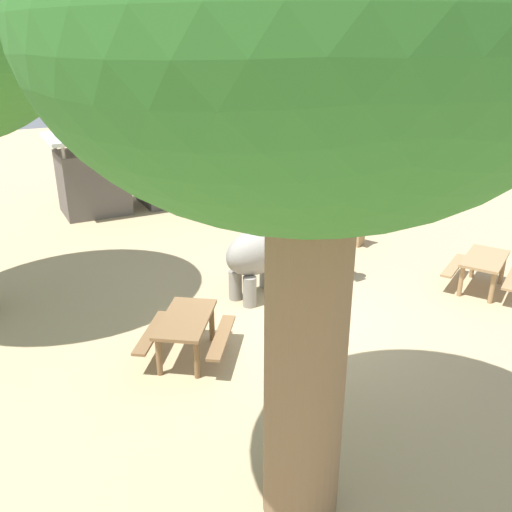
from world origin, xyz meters
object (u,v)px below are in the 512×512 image
at_px(wooden_bench, 345,225).
at_px(elephant, 266,251).
at_px(market_stall_white, 92,178).
at_px(market_stall_green, 169,170).
at_px(picnic_table_far, 484,265).
at_px(person_handler, 343,243).
at_px(shade_tree_main, 318,39).
at_px(market_stall_teal, 237,162).
at_px(picnic_table_near, 186,327).

bearing_deg(wooden_bench, elephant, 93.52).
xyz_separation_m(market_stall_white, market_stall_green, (2.60, 0.00, 0.00)).
bearing_deg(picnic_table_far, elephant, -54.99).
xyz_separation_m(person_handler, shade_tree_main, (-4.37, -4.99, 4.24)).
bearing_deg(market_stall_teal, person_handler, -99.71).
xyz_separation_m(picnic_table_far, market_stall_white, (-6.28, 10.10, 0.55)).
distance_m(wooden_bench, market_stall_green, 6.80).
xyz_separation_m(wooden_bench, picnic_table_near, (-6.06, -3.43, 0.12)).
bearing_deg(person_handler, shade_tree_main, 55.24).
relative_size(elephant, picnic_table_near, 1.08).
xyz_separation_m(wooden_bench, picnic_table_far, (0.77, -3.99, 0.12)).
bearing_deg(picnic_table_far, picnic_table_near, -33.37).
bearing_deg(wooden_bench, person_handler, 117.44).
xyz_separation_m(elephant, market_stall_green, (0.67, 7.95, 0.15)).
relative_size(elephant, person_handler, 1.39).
bearing_deg(market_stall_white, wooden_bench, -47.97).
height_order(market_stall_white, market_stall_teal, same).
distance_m(person_handler, shade_tree_main, 7.87).
bearing_deg(wooden_bench, shade_tree_main, 115.75).
height_order(shade_tree_main, market_stall_teal, shade_tree_main).
distance_m(elephant, picnic_table_far, 4.86).
bearing_deg(market_stall_green, picnic_table_far, -70.00).
relative_size(elephant, wooden_bench, 1.57).
distance_m(elephant, picnic_table_near, 2.97).
bearing_deg(market_stall_white, picnic_table_near, -93.30).
bearing_deg(market_stall_green, market_stall_teal, 0.00).
height_order(elephant, picnic_table_far, elephant).
xyz_separation_m(person_handler, picnic_table_near, (-4.34, -1.29, -0.36)).
bearing_deg(shade_tree_main, market_stall_teal, 66.41).
distance_m(picnic_table_far, market_stall_green, 10.76).
height_order(wooden_bench, market_stall_white, market_stall_white).
bearing_deg(market_stall_green, shade_tree_main, -103.51).
bearing_deg(market_stall_white, market_stall_teal, 0.00).
height_order(picnic_table_far, market_stall_green, market_stall_green).
bearing_deg(elephant, shade_tree_main, -129.79).
height_order(elephant, picnic_table_near, elephant).
bearing_deg(shade_tree_main, picnic_table_far, 24.55).
height_order(market_stall_white, market_stall_green, same).
xyz_separation_m(picnic_table_far, market_stall_teal, (-1.08, 10.10, 0.55)).
distance_m(elephant, person_handler, 1.88).
height_order(shade_tree_main, wooden_bench, shade_tree_main).
height_order(person_handler, market_stall_white, market_stall_white).
distance_m(person_handler, market_stall_white, 9.07).
bearing_deg(market_stall_teal, elephant, -112.35).
bearing_deg(market_stall_white, person_handler, -65.31).
bearing_deg(elephant, picnic_table_near, -161.76).
distance_m(person_handler, market_stall_teal, 8.37).
bearing_deg(person_handler, elephant, -2.52).
bearing_deg(picnic_table_far, market_stall_white, -86.80).
bearing_deg(elephant, market_stall_teal, 53.29).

